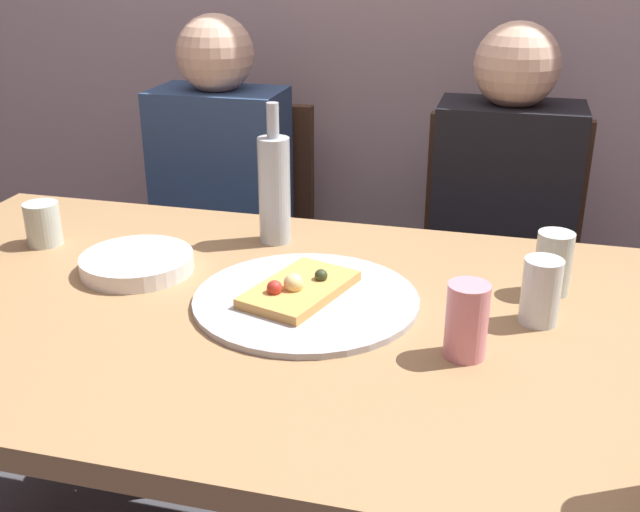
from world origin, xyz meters
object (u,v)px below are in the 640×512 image
(water_bottle, at_px, (274,188))
(wine_glass, at_px, (541,291))
(tumbler_far, at_px, (43,224))
(tumbler_near, at_px, (553,263))
(guest_in_sweater, at_px, (211,214))
(chair_left, at_px, (232,237))
(guest_in_beanie, at_px, (500,240))
(dining_table, at_px, (256,344))
(plate_stack, at_px, (137,263))
(soda_can, at_px, (467,321))
(pizza_slice_last, at_px, (299,288))
(pizza_tray, at_px, (306,300))
(chair_right, at_px, (497,263))

(water_bottle, distance_m, wine_glass, 0.60)
(water_bottle, distance_m, tumbler_far, 0.50)
(tumbler_near, xyz_separation_m, guest_in_sweater, (-0.88, 0.52, -0.16))
(water_bottle, bearing_deg, chair_left, 120.00)
(chair_left, bearing_deg, wine_glass, 137.32)
(water_bottle, height_order, guest_in_beanie, guest_in_beanie)
(dining_table, distance_m, tumbler_far, 0.57)
(plate_stack, bearing_deg, dining_table, -18.36)
(plate_stack, bearing_deg, soda_can, -14.66)
(wine_glass, distance_m, guest_in_sweater, 1.09)
(tumbler_near, relative_size, tumbler_far, 1.28)
(pizza_slice_last, bearing_deg, wine_glass, 2.96)
(pizza_slice_last, distance_m, guest_in_beanie, 0.76)
(pizza_tray, bearing_deg, guest_in_beanie, 64.21)
(dining_table, distance_m, guest_in_sweater, 0.80)
(tumbler_near, distance_m, soda_can, 0.30)
(wine_glass, xyz_separation_m, guest_in_beanie, (-0.08, 0.64, -0.16))
(plate_stack, bearing_deg, pizza_slice_last, -7.70)
(soda_can, distance_m, chair_left, 1.24)
(chair_right, bearing_deg, guest_in_beanie, 90.00)
(soda_can, xyz_separation_m, chair_left, (-0.75, 0.94, -0.29))
(pizza_slice_last, relative_size, water_bottle, 0.83)
(pizza_tray, height_order, water_bottle, water_bottle)
(tumbler_near, distance_m, tumbler_far, 1.04)
(guest_in_beanie, bearing_deg, pizza_tray, 64.21)
(tumbler_near, relative_size, guest_in_sweater, 0.10)
(dining_table, relative_size, wine_glass, 13.85)
(guest_in_sweater, bearing_deg, tumbler_near, 149.75)
(pizza_slice_last, bearing_deg, chair_right, 67.42)
(dining_table, xyz_separation_m, tumbler_near, (0.51, 0.19, 0.13))
(chair_left, bearing_deg, pizza_tray, 119.27)
(water_bottle, height_order, tumbler_near, water_bottle)
(soda_can, bearing_deg, water_bottle, 138.00)
(wine_glass, height_order, chair_right, chair_right)
(dining_table, xyz_separation_m, pizza_slice_last, (0.07, 0.04, 0.10))
(wine_glass, xyz_separation_m, chair_left, (-0.86, 0.79, -0.29))
(dining_table, distance_m, guest_in_beanie, 0.82)
(tumbler_near, xyz_separation_m, wine_glass, (-0.02, -0.13, -0.00))
(guest_in_sweater, bearing_deg, chair_right, -169.09)
(tumbler_far, height_order, chair_right, chair_right)
(tumbler_far, distance_m, soda_can, 0.94)
(pizza_tray, xyz_separation_m, wine_glass, (0.40, 0.03, 0.05))
(pizza_tray, height_order, pizza_slice_last, pizza_slice_last)
(tumbler_near, bearing_deg, guest_in_sweater, 149.75)
(pizza_tray, distance_m, chair_left, 0.97)
(wine_glass, xyz_separation_m, plate_stack, (-0.76, 0.02, -0.04))
(dining_table, xyz_separation_m, chair_left, (-0.38, 0.86, -0.16))
(pizza_slice_last, height_order, soda_can, soda_can)
(pizza_slice_last, bearing_deg, dining_table, -147.19)
(plate_stack, bearing_deg, guest_in_beanie, 42.19)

